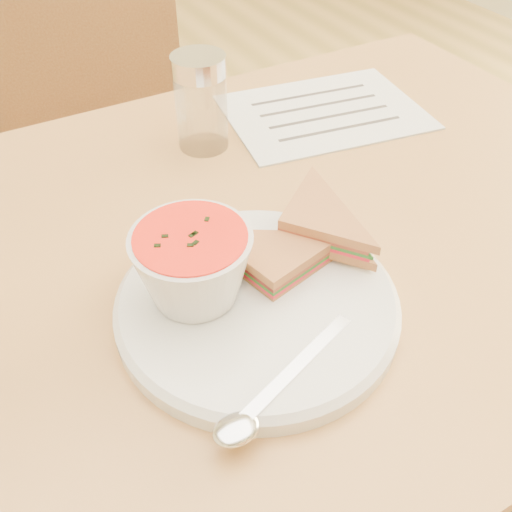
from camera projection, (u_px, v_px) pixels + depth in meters
dining_table at (266, 412)px, 0.88m from camera, size 1.00×0.70×0.75m
chair_far at (81, 215)px, 1.06m from camera, size 0.56×0.56×0.98m
plate at (257, 305)px, 0.53m from camera, size 0.31×0.31×0.02m
soup_bowl at (193, 269)px, 0.50m from camera, size 0.11×0.11×0.07m
sandwich_half_a at (273, 295)px, 0.51m from camera, size 0.12×0.12×0.03m
sandwich_half_b at (277, 233)px, 0.55m from camera, size 0.14×0.14×0.03m
spoon at (283, 382)px, 0.45m from camera, size 0.19×0.10×0.01m
paper_menu at (324, 112)px, 0.81m from camera, size 0.30×0.24×0.00m
condiment_shaker at (201, 103)px, 0.71m from camera, size 0.08×0.08×0.12m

